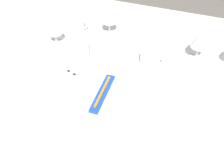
{
  "coord_description": "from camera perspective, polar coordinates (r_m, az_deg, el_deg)",
  "views": [
    {
      "loc": [
        0.26,
        -0.98,
        1.63
      ],
      "look_at": [
        -0.04,
        -0.08,
        0.76
      ],
      "focal_mm": 48.81,
      "sensor_mm": 36.0,
      "label": 1
    }
  ],
  "objects": [
    {
      "name": "saucer_right",
      "position": [
        1.58,
        -6.77,
        8.25
      ],
      "size": [
        0.14,
        0.14,
        0.01
      ],
      "primitive_type": "cylinder",
      "color": "white",
      "rests_on": "dining_table"
    },
    {
      "name": "spoon_dessert",
      "position": [
        1.21,
        9.32,
        -5.5
      ],
      "size": [
        0.03,
        0.22,
        0.01
      ],
      "color": "beige",
      "rests_on": "dining_table"
    },
    {
      "name": "saucer_left",
      "position": [
        1.37,
        6.96,
        1.86
      ],
      "size": [
        0.14,
        0.14,
        0.01
      ],
      "primitive_type": "cylinder",
      "color": "white",
      "rests_on": "dining_table"
    },
    {
      "name": "fork_inner",
      "position": [
        1.3,
        -9.51,
        -1.29
      ],
      "size": [
        0.03,
        0.23,
        0.0
      ],
      "color": "beige",
      "rests_on": "dining_table"
    },
    {
      "name": "dining_table",
      "position": [
        1.41,
        2.54,
        -1.19
      ],
      "size": [
        1.8,
        1.11,
        0.74
      ],
      "color": "white",
      "rests_on": "ground"
    },
    {
      "name": "spoon_soup",
      "position": [
        1.21,
        7.58,
        -5.14
      ],
      "size": [
        0.03,
        0.22,
        0.01
      ],
      "color": "beige",
      "rests_on": "dining_table"
    },
    {
      "name": "coffee_cup_left",
      "position": [
        1.34,
        7.16,
        3.05
      ],
      "size": [
        0.11,
        0.09,
        0.06
      ],
      "color": "white",
      "rests_on": "saucer_left"
    },
    {
      "name": "spoon_tea",
      "position": [
        1.21,
        10.46,
        -5.33
      ],
      "size": [
        0.03,
        0.23,
        0.01
      ],
      "color": "beige",
      "rests_on": "dining_table"
    },
    {
      "name": "drink_tumbler",
      "position": [
        1.38,
        -5.54,
        4.55
      ],
      "size": [
        0.06,
        0.06,
        0.1
      ],
      "color": "silver",
      "rests_on": "dining_table"
    },
    {
      "name": "fork_outer",
      "position": [
        1.28,
        -8.27,
        -1.78
      ],
      "size": [
        0.03,
        0.22,
        0.0
      ],
      "color": "beige",
      "rests_on": "dining_table"
    },
    {
      "name": "dinner_knife",
      "position": [
        1.2,
        6.15,
        -5.43
      ],
      "size": [
        0.02,
        0.22,
        0.0
      ],
      "color": "beige",
      "rests_on": "dining_table"
    },
    {
      "name": "wine_glass_centre",
      "position": [
        1.5,
        -0.5,
        10.67
      ],
      "size": [
        0.08,
        0.08,
        0.13
      ],
      "color": "silver",
      "rests_on": "dining_table"
    },
    {
      "name": "toothbrush_package",
      "position": [
        1.2,
        -1.81,
        -3.49
      ],
      "size": [
        0.04,
        0.21,
        0.02
      ],
      "color": "blue",
      "rests_on": "dinner_plate"
    },
    {
      "name": "dinner_plate",
      "position": [
        1.21,
        -1.79,
        -4.03
      ],
      "size": [
        0.27,
        0.27,
        0.02
      ],
      "primitive_type": "cylinder",
      "color": "white",
      "rests_on": "dining_table"
    },
    {
      "name": "coffee_cup_right",
      "position": [
        1.56,
        -6.84,
        9.51
      ],
      "size": [
        0.11,
        0.09,
        0.07
      ],
      "color": "white",
      "rests_on": "saucer_right"
    },
    {
      "name": "wine_glass_left",
      "position": [
        1.46,
        -10.77,
        8.74
      ],
      "size": [
        0.07,
        0.07,
        0.14
      ],
      "color": "silver",
      "rests_on": "dining_table"
    },
    {
      "name": "wine_glass_right",
      "position": [
        1.39,
        16.16,
        6.14
      ],
      "size": [
        0.08,
        0.08,
        0.15
      ],
      "color": "silver",
      "rests_on": "dining_table"
    }
  ]
}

